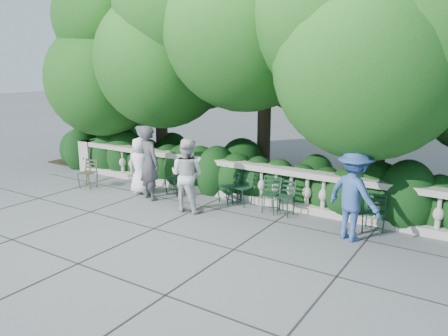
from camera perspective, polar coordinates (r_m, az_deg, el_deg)
The scene contains 15 objects.
ground at distance 9.97m, azimuth -3.13°, elevation -6.73°, with size 90.00×90.00×0.00m, color #55575D.
balustrade at distance 11.26m, azimuth 2.20°, elevation -1.74°, with size 12.00×0.44×1.00m.
shrub_hedge at distance 12.40m, azimuth 5.00°, elevation -2.68°, with size 15.00×2.60×1.70m, color black, non-canonical shape.
tree_canopy at distance 11.81m, azimuth 8.92°, elevation 15.84°, with size 15.04×6.52×6.78m.
chair_a at distance 11.81m, azimuth -6.82°, elevation -3.56°, with size 0.44×0.48×0.84m, color black, non-canonical shape.
chair_b at distance 11.02m, azimuth -0.05°, elevation -4.72°, with size 0.44×0.48×0.84m, color black, non-canonical shape.
chair_c at distance 10.20m, azimuth 7.40°, elevation -6.36°, with size 0.44×0.48×0.84m, color black, non-canonical shape.
chair_d at distance 10.87m, azimuth 1.87°, elevation -4.99°, with size 0.44×0.48×0.84m, color black, non-canonical shape.
chair_e at distance 10.38m, azimuth 5.98°, elevation -5.97°, with size 0.44×0.48×0.84m, color black, non-canonical shape.
chair_f at distance 9.61m, azimuth 18.63°, elevation -8.24°, with size 0.44×0.48×0.84m, color black, non-canonical shape.
chair_weathered at distance 12.90m, azimuth -17.67°, elevation -2.65°, with size 0.44×0.48×0.84m, color black, non-canonical shape.
person_businessman at distance 11.93m, azimuth -10.85°, elevation 0.30°, with size 0.75×0.49×1.54m, color white.
person_woman_grey at distance 11.34m, azimuth -9.71°, elevation 0.64°, with size 0.70×0.46×1.92m, color #3E3D42.
person_casual_man at distance 10.34m, azimuth -4.87°, elevation -0.92°, with size 0.85×0.67×1.76m, color silver.
person_older_blue at distance 8.96m, azimuth 16.61°, elevation -3.31°, with size 1.21×0.70×1.88m, color #2D4A87.
Camera 1 is at (5.50, -7.57, 3.44)m, focal length 35.00 mm.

